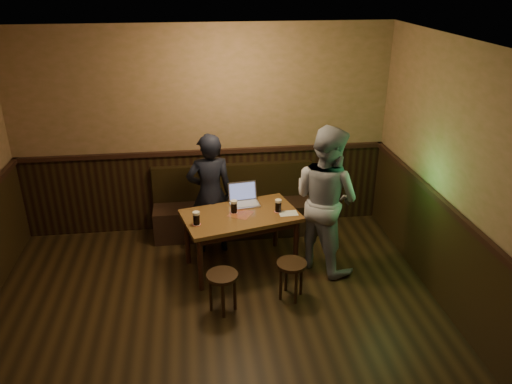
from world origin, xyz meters
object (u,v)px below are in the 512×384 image
object	(u,v)px
stool_right	(291,270)
pub_table	(241,221)
stool_left	(222,281)
person_suit	(210,194)
laptop	(244,198)
pint_right	(278,206)
pint_left	(196,218)
person_grey	(326,199)
bench	(234,211)
pint_mid	(234,207)

from	to	relation	value
stool_right	pub_table	bearing A→B (deg)	124.16
stool_left	person_suit	size ratio (longest dim) A/B	0.29
pub_table	laptop	distance (m)	0.34
pub_table	person_suit	bearing A→B (deg)	113.07
stool_right	pint_right	world-z (taller)	pint_right
pint_right	pub_table	bearing A→B (deg)	-179.49
pint_left	person_grey	distance (m)	1.54
bench	laptop	bearing A→B (deg)	-83.40
stool_left	stool_right	distance (m)	0.79
pint_right	person_grey	world-z (taller)	person_grey
stool_left	laptop	distance (m)	1.27
pub_table	person_grey	bearing A→B (deg)	-19.08
pint_left	laptop	xyz separation A→B (m)	(0.60, 0.49, -0.02)
bench	pint_right	distance (m)	1.12
pub_table	stool_right	world-z (taller)	pub_table
pint_left	pint_right	bearing A→B (deg)	11.65
stool_left	person_suit	distance (m)	1.38
laptop	person_suit	xyz separation A→B (m)	(-0.41, 0.16, 0.01)
stool_left	stool_right	world-z (taller)	stool_left
pint_right	person_suit	xyz separation A→B (m)	(-0.79, 0.45, -0.00)
pint_mid	pint_right	bearing A→B (deg)	-4.54
pint_mid	laptop	xyz separation A→B (m)	(0.14, 0.25, -0.02)
pub_table	person_suit	world-z (taller)	person_suit
stool_left	pint_left	xyz separation A→B (m)	(-0.24, 0.65, 0.44)
pub_table	pint_mid	xyz separation A→B (m)	(-0.07, 0.05, 0.18)
bench	pub_table	size ratio (longest dim) A/B	1.47
stool_right	person_grey	distance (m)	0.98
bench	person_suit	world-z (taller)	person_suit
pint_right	stool_right	bearing A→B (deg)	-87.53
person_suit	person_grey	bearing A→B (deg)	152.68
pub_table	pint_right	bearing A→B (deg)	-13.26
bench	stool_left	world-z (taller)	bench
bench	pub_table	bearing A→B (deg)	-90.00
pint_mid	person_suit	xyz separation A→B (m)	(-0.27, 0.41, -0.00)
bench	laptop	distance (m)	0.78
laptop	pint_left	bearing A→B (deg)	-148.01
pub_table	pint_mid	size ratio (longest dim) A/B	9.25
pint_left	pub_table	bearing A→B (deg)	20.66
pint_left	person_suit	world-z (taller)	person_suit
stool_left	laptop	size ratio (longest dim) A/B	1.17
laptop	person_suit	distance (m)	0.44
stool_right	person_grey	xyz separation A→B (m)	(0.52, 0.62, 0.54)
stool_left	pint_right	bearing A→B (deg)	49.06
pub_table	stool_right	distance (m)	0.91
laptop	person_suit	size ratio (longest dim) A/B	0.24
pint_mid	person_grey	world-z (taller)	person_grey
laptop	person_grey	bearing A→B (deg)	-29.87
pint_mid	person_grey	bearing A→B (deg)	-7.36
bench	person_suit	bearing A→B (deg)	-127.11
pub_table	laptop	xyz separation A→B (m)	(0.07, 0.29, 0.16)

